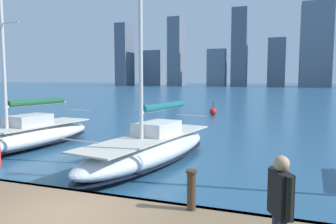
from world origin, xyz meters
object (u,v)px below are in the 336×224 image
at_px(sailboat_teal, 151,147).
at_px(person_black_shirt, 280,202).
at_px(sailboat_forest, 20,136).
at_px(mooring_post, 191,189).
at_px(channel_buoy, 213,112).

xyz_separation_m(sailboat_teal, person_black_shirt, (-5.21, 7.35, 1.00)).
height_order(sailboat_forest, person_black_shirt, sailboat_forest).
distance_m(sailboat_teal, sailboat_forest, 7.25).
height_order(sailboat_forest, mooring_post, sailboat_forest).
bearing_deg(person_black_shirt, channel_buoy, -75.89).
xyz_separation_m(mooring_post, channel_buoy, (4.74, -24.60, -0.72)).
relative_size(person_black_shirt, mooring_post, 1.96).
bearing_deg(person_black_shirt, sailboat_forest, -31.66).
xyz_separation_m(person_black_shirt, channel_buoy, (6.63, -26.36, -1.32)).
xyz_separation_m(sailboat_teal, mooring_post, (-3.33, 5.59, 0.41)).
bearing_deg(mooring_post, sailboat_forest, -29.23).
bearing_deg(sailboat_teal, sailboat_forest, -2.58).
distance_m(sailboat_forest, channel_buoy, 19.58).
height_order(sailboat_teal, person_black_shirt, sailboat_teal).
relative_size(sailboat_teal, person_black_shirt, 5.90).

